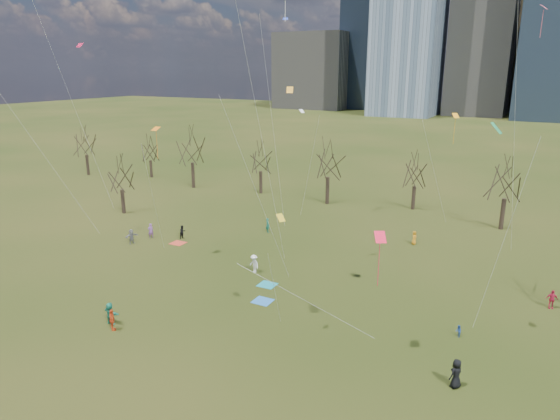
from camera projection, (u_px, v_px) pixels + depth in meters
The scene contains 18 objects.
ground at pixel (204, 339), 37.19m from camera, with size 500.00×500.00×0.00m, color black.
downtown_skyline at pixel (501, 19), 206.26m from camera, with size 212.50×78.00×118.00m.
bare_tree_row at pixel (368, 171), 67.12m from camera, with size 113.04×29.80×9.50m.
blanket_teal at pixel (267, 285), 46.45m from camera, with size 1.60×1.50×0.03m, color teal.
blanket_navy at pixel (263, 301), 43.21m from camera, with size 1.60×1.50×0.03m, color blue.
blanket_crimson at pixel (178, 243), 57.50m from camera, with size 1.60×1.50×0.03m, color red.
person_4 at pixel (112, 320), 38.19m from camera, with size 1.02×0.43×1.74m, color #DA4418.
person_5 at pixel (110, 313), 39.16m from camera, with size 1.68×0.54×1.82m, color #1B7C64.
person_6 at pixel (456, 374), 31.31m from camera, with size 0.95×0.62×1.95m, color black.
person_7 at pixel (151, 231), 59.03m from camera, with size 0.66×0.43×1.81m, color #8B52A5.
person_8 at pixel (459, 331), 37.38m from camera, with size 0.45×0.35×0.94m, color #264FA5.
person_9 at pixel (254, 264), 49.04m from camera, with size 1.19×0.68×1.84m, color white.
person_10 at pixel (552, 299), 41.74m from camera, with size 0.96×0.40×1.64m, color #C31B3E.
person_11 at pixel (131, 237), 57.14m from camera, with size 1.60×0.51×1.73m, color slate.
person_12 at pixel (414, 238), 56.97m from camera, with size 0.78×0.51×1.59m, color orange.
person_13 at pixel (268, 225), 61.13m from camera, with size 0.65×0.43×1.80m, color #186C5E.
person_14 at pixel (183, 232), 58.82m from camera, with size 0.80×0.63×1.65m, color black.
kites_airborne at pixel (283, 149), 46.82m from camera, with size 51.42×39.29×31.17m.
Camera 1 is at (20.59, -26.55, 19.47)m, focal length 32.00 mm.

